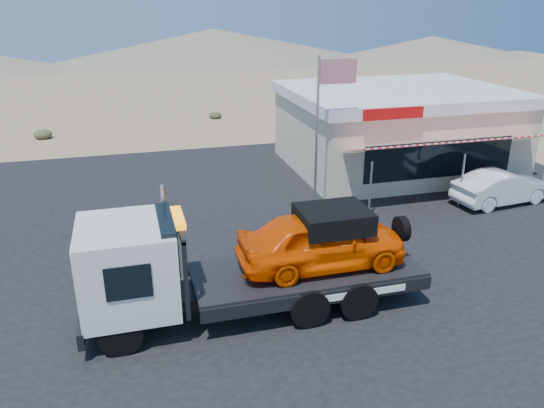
% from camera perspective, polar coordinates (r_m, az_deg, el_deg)
% --- Properties ---
extents(ground, '(120.00, 120.00, 0.00)m').
position_cam_1_polar(ground, '(16.28, -5.73, -8.05)').
color(ground, '#9A7C57').
rests_on(ground, ground).
extents(asphalt_lot, '(32.00, 24.00, 0.02)m').
position_cam_1_polar(asphalt_lot, '(19.26, -1.47, -3.05)').
color(asphalt_lot, black).
rests_on(asphalt_lot, ground).
extents(tow_truck, '(8.92, 2.65, 2.98)m').
position_cam_1_polar(tow_truck, '(13.96, -2.68, -5.75)').
color(tow_truck, black).
rests_on(tow_truck, asphalt_lot).
extents(white_sedan, '(4.36, 1.93, 1.39)m').
position_cam_1_polar(white_sedan, '(23.67, 23.54, 1.69)').
color(white_sedan, silver).
rests_on(white_sedan, asphalt_lot).
extents(jerky_store, '(10.40, 9.97, 3.90)m').
position_cam_1_polar(jerky_store, '(26.96, 13.16, 7.99)').
color(jerky_store, beige).
rests_on(jerky_store, asphalt_lot).
extents(flagpole, '(1.55, 0.10, 6.00)m').
position_cam_1_polar(flagpole, '(20.31, 5.52, 9.32)').
color(flagpole, '#99999E').
rests_on(flagpole, asphalt_lot).
extents(distant_hills, '(126.00, 48.00, 4.20)m').
position_cam_1_polar(distant_hills, '(69.83, -22.55, 14.78)').
color(distant_hills, '#726B59').
rests_on(distant_hills, ground).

